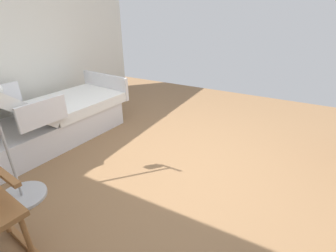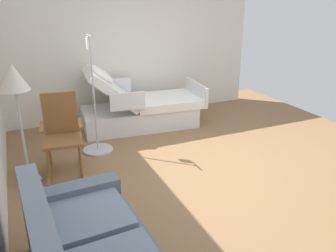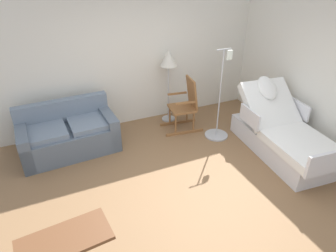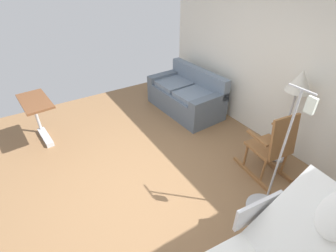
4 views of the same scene
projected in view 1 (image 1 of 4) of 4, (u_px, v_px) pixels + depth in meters
ground_plane at (178, 173)px, 2.73m from camera, size 6.38×6.38×0.00m
side_wall at (4, 34)px, 3.26m from camera, size 0.10×4.83×2.70m
hospital_bed at (49, 119)px, 3.29m from camera, size 1.15×2.14×1.19m
iv_pole at (15, 176)px, 2.28m from camera, size 0.44×0.44×1.69m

